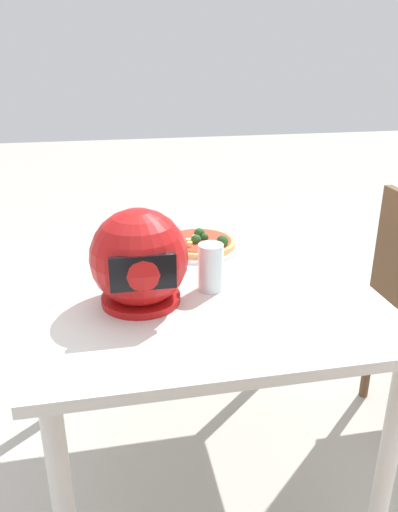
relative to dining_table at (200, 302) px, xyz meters
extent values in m
plane|color=#B2ADA3|center=(0.00, 0.00, -0.63)|extent=(14.00, 14.00, 0.00)
cube|color=beige|center=(0.00, 0.00, 0.07)|extent=(0.93, 1.02, 0.03)
cylinder|color=beige|center=(-0.41, -0.45, -0.29)|extent=(0.05, 0.05, 0.69)
cylinder|color=beige|center=(0.41, -0.45, -0.29)|extent=(0.05, 0.05, 0.69)
cylinder|color=beige|center=(-0.41, 0.45, -0.29)|extent=(0.05, 0.05, 0.69)
cylinder|color=white|center=(-0.04, -0.22, 0.09)|extent=(0.28, 0.28, 0.01)
cylinder|color=tan|center=(-0.04, -0.22, 0.11)|extent=(0.25, 0.25, 0.02)
cylinder|color=red|center=(-0.04, -0.22, 0.12)|extent=(0.22, 0.22, 0.00)
sphere|color=#234C1E|center=(-0.05, -0.25, 0.13)|extent=(0.04, 0.04, 0.04)
sphere|color=#234C1E|center=(-0.11, -0.16, 0.13)|extent=(0.04, 0.04, 0.04)
sphere|color=#234C1E|center=(-0.06, -0.22, 0.13)|extent=(0.03, 0.03, 0.03)
sphere|color=#234C1E|center=(-0.03, -0.20, 0.13)|extent=(0.03, 0.03, 0.03)
cylinder|color=#E0D172|center=(0.00, -0.17, 0.13)|extent=(0.03, 0.03, 0.02)
cylinder|color=#E0D172|center=(0.00, -0.19, 0.13)|extent=(0.02, 0.02, 0.02)
cylinder|color=#E0D172|center=(-0.03, -0.22, 0.13)|extent=(0.02, 0.02, 0.02)
sphere|color=#B21414|center=(0.19, 0.12, 0.21)|extent=(0.26, 0.26, 0.26)
cylinder|color=#B21414|center=(0.19, 0.12, 0.10)|extent=(0.21, 0.21, 0.02)
cube|color=black|center=(0.19, 0.24, 0.22)|extent=(0.16, 0.02, 0.09)
cylinder|color=silver|center=(-0.01, 0.09, 0.15)|extent=(0.07, 0.07, 0.14)
cylinder|color=brown|center=(-0.75, -0.23, -0.42)|extent=(0.04, 0.04, 0.43)
camera|label=1|loc=(0.27, 1.32, 0.71)|focal=34.98mm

